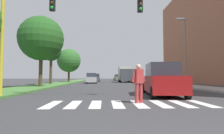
{
  "coord_description": "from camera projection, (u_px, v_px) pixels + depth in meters",
  "views": [
    {
      "loc": [
        -0.99,
        -1.58,
        1.15
      ],
      "look_at": [
        -0.19,
        17.78,
        2.16
      ],
      "focal_mm": 29.15,
      "sensor_mm": 36.0,
      "label": 1
    }
  ],
  "objects": [
    {
      "name": "sedan_midblock",
      "position": [
        91.0,
        78.0,
        31.18
      ],
      "size": [
        2.03,
        4.3,
        1.74
      ],
      "color": "#B7B7BC",
      "rests_on": "ground_plane"
    },
    {
      "name": "tree_distant",
      "position": [
        69.0,
        61.0,
        34.1
      ],
      "size": [
        4.37,
        4.37,
        6.18
      ],
      "color": "#4C3823",
      "rests_on": "median_strip"
    },
    {
      "name": "street_lamp_right",
      "position": [
        185.0,
        45.0,
        20.01
      ],
      "size": [
        1.02,
        0.24,
        7.5
      ],
      "color": "slate",
      "rests_on": "sidewalk_right"
    },
    {
      "name": "ground_plane",
      "position": [
        110.0,
        83.0,
        31.49
      ],
      "size": [
        140.0,
        140.0,
        0.0
      ],
      "primitive_type": "plane",
      "color": "#38383A"
    },
    {
      "name": "traffic_light_gantry",
      "position": [
        52.0,
        17.0,
        9.8
      ],
      "size": [
        8.81,
        0.3,
        6.0
      ],
      "color": "gold",
      "rests_on": "median_strip"
    },
    {
      "name": "suv_crossing",
      "position": [
        162.0,
        80.0,
        11.14
      ],
      "size": [
        2.41,
        4.78,
        1.97
      ],
      "color": "maroon",
      "rests_on": "ground_plane"
    },
    {
      "name": "median_strip",
      "position": [
        61.0,
        83.0,
        29.17
      ],
      "size": [
        3.66,
        64.0,
        0.15
      ],
      "primitive_type": "cube",
      "color": "#477A38",
      "rests_on": "ground_plane"
    },
    {
      "name": "tree_far",
      "position": [
        51.0,
        51.0,
        25.34
      ],
      "size": [
        2.8,
        2.8,
        5.97
      ],
      "color": "#4C3823",
      "rests_on": "median_strip"
    },
    {
      "name": "tree_mid",
      "position": [
        41.0,
        39.0,
        18.66
      ],
      "size": [
        4.55,
        4.55,
        7.18
      ],
      "color": "#4C3823",
      "rests_on": "median_strip"
    },
    {
      "name": "crosswalk",
      "position": [
        128.0,
        104.0,
        7.57
      ],
      "size": [
        6.75,
        2.2,
        0.01
      ],
      "color": "silver",
      "rests_on": "ground_plane"
    },
    {
      "name": "sedan_far_horizon",
      "position": [
        118.0,
        78.0,
        51.67
      ],
      "size": [
        2.24,
        4.36,
        1.74
      ],
      "color": "gray",
      "rests_on": "ground_plane"
    },
    {
      "name": "sidewalk_right",
      "position": [
        162.0,
        83.0,
        29.84
      ],
      "size": [
        3.0,
        64.0,
        0.15
      ],
      "primitive_type": "cube",
      "color": "#9E9991",
      "rests_on": "ground_plane"
    },
    {
      "name": "truck_box_delivery",
      "position": [
        125.0,
        74.0,
        36.52
      ],
      "size": [
        2.4,
        6.2,
        3.1
      ],
      "color": "#474C51",
      "rests_on": "ground_plane"
    },
    {
      "name": "sedan_distant",
      "position": [
        96.0,
        78.0,
        40.81
      ],
      "size": [
        2.02,
        4.59,
        1.76
      ],
      "color": "#474C51",
      "rests_on": "ground_plane"
    },
    {
      "name": "pedestrian_performer",
      "position": [
        139.0,
        81.0,
        7.91
      ],
      "size": [
        0.71,
        0.42,
        1.69
      ],
      "color": "#B23333",
      "rests_on": "ground_plane"
    }
  ]
}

